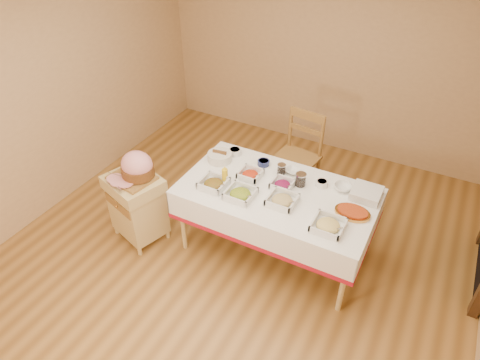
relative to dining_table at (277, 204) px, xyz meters
The scene contains 22 objects.
room_shell 0.82m from the dining_table, 135.00° to the right, with size 5.00×5.00×5.00m.
dining_table is the anchor object (origin of this frame).
butcher_cart 1.43m from the dining_table, 159.90° to the right, with size 0.64×0.58×0.75m.
dining_chair 0.97m from the dining_table, 99.85° to the left, with size 0.52×0.50×1.04m.
ham_on_board 1.39m from the dining_table, 160.64° to the right, with size 0.44×0.42×0.29m.
serving_dish_a 0.64m from the dining_table, 157.74° to the right, with size 0.25×0.24×0.11m.
serving_dish_b 0.41m from the dining_table, 137.06° to the right, with size 0.25×0.25×0.10m.
serving_dish_c 0.27m from the dining_table, 54.00° to the right, with size 0.25×0.25×0.10m.
serving_dish_d 0.67m from the dining_table, 25.12° to the right, with size 0.26×0.26×0.10m.
serving_dish_e 0.38m from the dining_table, 167.93° to the left, with size 0.22×0.21×0.10m.
serving_dish_f 0.20m from the dining_table, 77.23° to the left, with size 0.21×0.20×0.10m.
small_bowl_left 0.77m from the dining_table, 151.41° to the left, with size 0.13×0.13×0.06m.
small_bowl_mid 0.48m from the dining_table, 133.19° to the left, with size 0.12×0.12×0.05m.
small_bowl_right 0.47m from the dining_table, 37.63° to the left, with size 0.11×0.11×0.06m.
bowl_white_imported 0.38m from the dining_table, 88.24° to the left, with size 0.15×0.15×0.04m, color silver.
bowl_small_imported 0.64m from the dining_table, 29.31° to the left, with size 0.17×0.17×0.05m, color silver.
preserve_jar_left 0.35m from the dining_table, 106.91° to the left, with size 0.08×0.08×0.11m.
preserve_jar_right 0.32m from the dining_table, 48.72° to the left, with size 0.10×0.10×0.13m.
mustard_bottle 0.57m from the dining_table, 167.82° to the right, with size 0.06×0.06×0.18m.
bread_basket 0.78m from the dining_table, 166.31° to the left, with size 0.25×0.25×0.11m.
plate_stack 0.83m from the dining_table, 21.47° to the left, with size 0.26×0.26×0.08m.
brass_platter 0.73m from the dining_table, ahead, with size 0.31×0.22×0.04m.
Camera 1 is at (1.47, -2.64, 3.22)m, focal length 32.00 mm.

